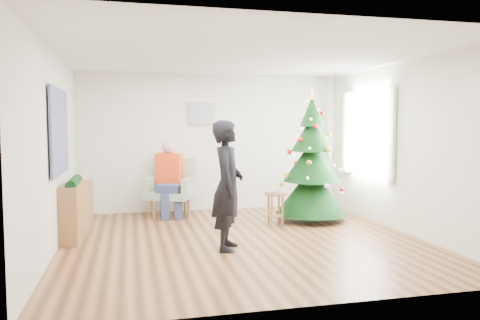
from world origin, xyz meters
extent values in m
plane|color=brown|center=(0.00, 0.00, 0.00)|extent=(5.00, 5.00, 0.00)
plane|color=white|center=(0.00, 0.00, 2.60)|extent=(5.00, 5.00, 0.00)
plane|color=silver|center=(0.00, 2.50, 1.30)|extent=(5.00, 0.00, 5.00)
plane|color=silver|center=(0.00, -2.50, 1.30)|extent=(5.00, 0.00, 5.00)
plane|color=silver|center=(-2.50, 0.00, 1.30)|extent=(0.00, 5.00, 5.00)
plane|color=silver|center=(2.50, 0.00, 1.30)|extent=(0.00, 5.00, 5.00)
cube|color=white|center=(2.47, 1.00, 1.50)|extent=(0.04, 1.30, 1.40)
cube|color=white|center=(2.44, 0.25, 1.50)|extent=(0.05, 0.25, 1.50)
cube|color=white|center=(2.44, 1.75, 1.50)|extent=(0.05, 0.25, 1.50)
cylinder|color=#3F2816|center=(1.47, 1.09, 0.14)|extent=(0.09, 0.09, 0.28)
cone|color=black|center=(1.47, 1.09, 0.51)|extent=(1.21, 1.21, 0.79)
cone|color=black|center=(1.47, 1.09, 1.03)|extent=(0.97, 0.97, 0.70)
cone|color=black|center=(1.47, 1.09, 1.49)|extent=(0.71, 0.71, 0.61)
cone|color=black|center=(1.47, 1.09, 1.86)|extent=(0.41, 0.41, 0.51)
cone|color=gold|center=(1.47, 1.09, 2.13)|extent=(0.13, 0.13, 0.13)
cylinder|color=brown|center=(0.74, 0.81, 0.53)|extent=(0.36, 0.36, 0.04)
cylinder|color=brown|center=(0.74, 0.81, 0.16)|extent=(0.27, 0.27, 0.02)
imported|color=silver|center=(0.74, 0.81, 0.56)|extent=(0.35, 0.34, 0.02)
cube|color=#8EA686|center=(-0.86, 2.00, 0.39)|extent=(0.97, 0.94, 0.12)
cube|color=#8EA686|center=(-0.73, 2.29, 0.73)|extent=(0.74, 0.42, 0.60)
cube|color=#8EA686|center=(-1.18, 2.14, 0.55)|extent=(0.34, 0.58, 0.30)
cube|color=#8EA686|center=(-0.53, 1.86, 0.55)|extent=(0.34, 0.58, 0.30)
cube|color=navy|center=(-0.86, 1.91, 0.52)|extent=(0.58, 0.59, 0.14)
cube|color=red|center=(-0.86, 2.15, 0.85)|extent=(0.51, 0.40, 0.55)
sphere|color=tan|center=(-0.86, 2.13, 1.23)|extent=(0.24, 0.24, 0.24)
imported|color=black|center=(-0.31, -0.42, 0.85)|extent=(0.57, 0.71, 1.70)
cube|color=white|center=(-0.13, -0.45, 1.13)|extent=(0.07, 0.13, 0.04)
cube|color=brown|center=(-2.33, 0.65, 0.40)|extent=(0.43, 1.03, 0.80)
cylinder|color=black|center=(-2.33, 0.65, 0.82)|extent=(0.14, 0.90, 0.14)
cube|color=black|center=(-2.46, 0.30, 1.55)|extent=(0.03, 1.50, 1.15)
cube|color=tan|center=(-0.20, 2.47, 1.85)|extent=(0.52, 0.03, 0.42)
cube|color=gray|center=(-0.20, 2.45, 1.85)|extent=(0.44, 0.02, 0.34)
camera|label=1|loc=(-1.55, -6.36, 1.64)|focal=35.00mm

